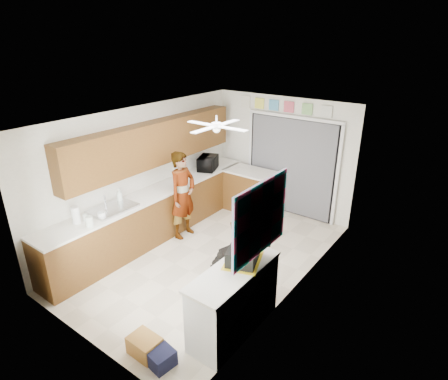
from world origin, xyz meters
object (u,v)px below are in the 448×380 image
Objects in this scene: cardboard_box at (145,346)px; navy_crate at (160,357)px; dog at (231,256)px; suitcase at (243,254)px; paper_towel_roll at (76,215)px; soap_bottle at (119,195)px; man at (183,195)px; cup at (102,215)px; microwave at (208,163)px.

navy_crate is at bearing 0.00° from cardboard_box.
suitcase is at bearing -32.04° from dog.
navy_crate is 0.62× the size of dog.
dog is at bearing 96.16° from cardboard_box.
suitcase is (2.68, 0.68, -0.03)m from paper_towel_roll.
soap_bottle is 2.20m from dog.
cardboard_box is 3.07m from man.
cup reaches higher than dog.
suitcase is 0.88× the size of dog.
navy_crate is (2.24, -3.72, -0.98)m from microwave.
dog is at bearing 102.85° from navy_crate.
cup is at bearing 167.92° from man.
soap_bottle is at bearing 155.45° from suitcase.
suitcase is at bearing 74.17° from navy_crate.
navy_crate is at bearing -62.04° from dog.
cup is 2.49m from navy_crate.
cup reaches higher than navy_crate.
soap_bottle reaches higher than dog.
cardboard_box is at bearing -34.45° from soap_bottle.
navy_crate is at bearing -125.67° from suitcase.
paper_towel_roll is 2.01m from man.
soap_bottle is 2.13× the size of cup.
paper_towel_roll is at bearing 164.75° from cardboard_box.
suitcase is 2.56m from man.
cup is at bearing 157.23° from navy_crate.
cup reaches higher than cardboard_box.
microwave is 1.36× the size of cardboard_box.
soap_bottle is 0.49× the size of dog.
microwave is 1.94× the size of paper_towel_roll.
microwave is 1.54× the size of navy_crate.
man reaches higher than soap_bottle.
microwave is 4.45m from navy_crate.
suitcase is at bearing -157.36° from microwave.
paper_towel_roll is (0.07, -0.90, -0.00)m from soap_bottle.
suitcase reaches higher than dog.
suitcase is 1.42× the size of navy_crate.
man is (-2.22, 1.27, -0.19)m from suitcase.
man is at bearing 76.78° from paper_towel_roll.
cup is 0.37× the size of navy_crate.
dog is at bearing -155.61° from microwave.
cardboard_box is 0.23× the size of man.
man reaches higher than dog.
microwave is at bearing 120.99° from navy_crate.
paper_towel_roll is 0.16× the size of man.
soap_bottle is at bearing 151.09° from man.
microwave reaches higher than cardboard_box.
soap_bottle is 0.16× the size of man.
suitcase reaches higher than cardboard_box.
microwave is at bearing 88.40° from paper_towel_roll.
microwave is at bearing 14.69° from man.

